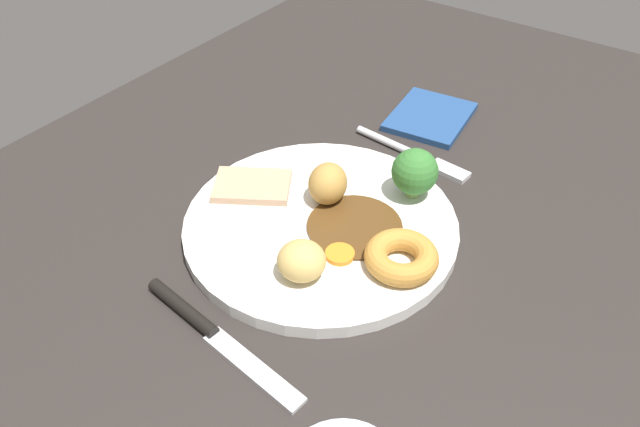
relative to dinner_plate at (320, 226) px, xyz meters
The scene contains 12 objects.
dining_table 3.40cm from the dinner_plate, 93.06° to the left, with size 120.00×84.00×3.60cm, color #2B2623.
dinner_plate is the anchor object (origin of this frame).
gravy_pool 3.64cm from the dinner_plate, 109.95° to the left, with size 9.48×9.48×0.30cm, color #563819.
meat_slice_main 8.98cm from the dinner_plate, 92.22° to the right, with size 7.96×5.53×0.80cm, color tan.
yorkshire_pudding 9.86cm from the dinner_plate, 85.26° to the left, with size 6.87×6.87×2.17cm, color #C68938.
roast_potato_left 7.96cm from the dinner_plate, 22.66° to the left, with size 4.40×4.43×3.52cm, color #D8B260.
roast_potato_right 4.49cm from the dinner_plate, 158.01° to the right, with size 4.57×3.96×4.27cm, color #BC8C42.
carrot_coin_front 5.44cm from the dinner_plate, 55.59° to the left, with size 2.78×2.78×0.51cm, color orange.
broccoli_floret 11.18cm from the dinner_plate, 148.70° to the left, with size 4.82×4.82×5.46cm.
fork 17.06cm from the dinner_plate, behind, with size 2.90×15.32×0.90cm.
knife 16.09cm from the dinner_plate, ahead, with size 3.73×18.54×1.20cm.
folded_napkin 25.51cm from the dinner_plate, behind, with size 11.00×9.00×0.80cm, color navy.
Camera 1 is at (38.56, 24.87, 46.09)cm, focal length 35.11 mm.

